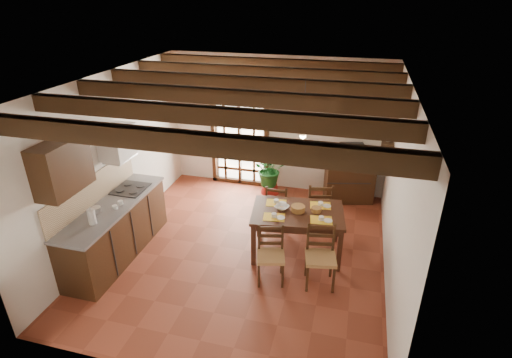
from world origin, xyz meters
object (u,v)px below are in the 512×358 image
(dining_table, at_px, (298,217))
(crt_tv, at_px, (352,155))
(chair_near_right, at_px, (320,267))
(sideboard, at_px, (349,182))
(potted_plant, at_px, (270,168))
(chair_near_left, at_px, (271,264))
(chair_far_right, at_px, (318,215))
(kitchen_counter, at_px, (116,229))
(pendant_lamp, at_px, (303,131))
(chair_far_left, at_px, (278,214))

(dining_table, bearing_deg, crt_tv, 62.50)
(chair_near_right, height_order, crt_tv, crt_tv)
(sideboard, height_order, potted_plant, potted_plant)
(chair_near_left, height_order, potted_plant, potted_plant)
(dining_table, distance_m, chair_far_right, 0.90)
(kitchen_counter, xyz_separation_m, crt_tv, (3.53, 2.82, 0.53))
(crt_tv, distance_m, pendant_lamp, 2.34)
(chair_far_left, relative_size, crt_tv, 1.62)
(potted_plant, bearing_deg, chair_near_right, -62.98)
(sideboard, bearing_deg, chair_near_left, -123.02)
(kitchen_counter, height_order, pendant_lamp, pendant_lamp)
(chair_near_left, distance_m, chair_far_right, 1.63)
(kitchen_counter, bearing_deg, chair_far_right, 26.96)
(pendant_lamp, bearing_deg, potted_plant, 115.59)
(chair_near_left, height_order, sideboard, chair_near_left)
(dining_table, xyz_separation_m, chair_far_left, (-0.46, 0.68, -0.40))
(dining_table, height_order, chair_far_left, chair_far_left)
(chair_near_right, distance_m, crt_tv, 2.82)
(crt_tv, bearing_deg, dining_table, -122.25)
(kitchen_counter, relative_size, crt_tv, 4.17)
(chair_near_left, relative_size, sideboard, 0.91)
(chair_near_left, bearing_deg, chair_near_right, -6.13)
(chair_near_right, relative_size, chair_far_right, 0.97)
(chair_near_left, xyz_separation_m, sideboard, (0.99, 2.82, 0.13))
(chair_far_right, distance_m, crt_tv, 1.52)
(chair_far_right, distance_m, sideboard, 1.36)
(dining_table, bearing_deg, chair_far_right, 63.84)
(crt_tv, xyz_separation_m, pendant_lamp, (-0.73, -1.94, 1.08))
(chair_near_right, relative_size, crt_tv, 1.74)
(dining_table, bearing_deg, chair_far_left, 116.16)
(potted_plant, bearing_deg, chair_near_left, -76.97)
(kitchen_counter, distance_m, sideboard, 4.52)
(chair_far_left, xyz_separation_m, potted_plant, (-0.43, 1.28, 0.30))
(chair_far_left, distance_m, crt_tv, 1.95)
(chair_far_right, relative_size, pendant_lamp, 1.15)
(dining_table, xyz_separation_m, crt_tv, (0.73, 2.04, 0.32))
(kitchen_counter, distance_m, chair_near_left, 2.55)
(chair_far_right, relative_size, potted_plant, 0.50)
(dining_table, relative_size, chair_near_right, 1.65)
(dining_table, bearing_deg, kitchen_counter, -172.28)
(kitchen_counter, bearing_deg, dining_table, 15.55)
(dining_table, distance_m, potted_plant, 2.15)
(chair_near_left, height_order, chair_far_right, chair_far_right)
(chair_near_left, height_order, chair_far_left, chair_far_left)
(dining_table, relative_size, chair_far_left, 1.76)
(chair_far_left, distance_m, sideboard, 1.82)
(chair_near_right, bearing_deg, sideboard, 73.64)
(chair_near_right, relative_size, chair_far_left, 1.07)
(chair_far_left, height_order, sideboard, chair_far_left)
(kitchen_counter, relative_size, potted_plant, 1.16)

